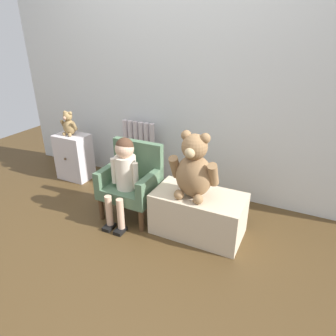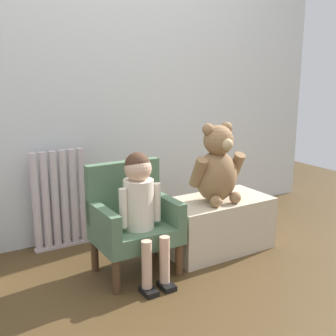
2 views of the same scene
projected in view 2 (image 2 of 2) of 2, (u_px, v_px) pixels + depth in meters
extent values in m
plane|color=#48341B|center=(201.00, 300.00, 2.18)|extent=(6.00, 6.00, 0.00)
cube|color=silver|center=(105.00, 64.00, 2.87)|extent=(3.80, 0.05, 2.40)
cylinder|color=beige|center=(36.00, 202.00, 2.68)|extent=(0.05, 0.05, 0.64)
cylinder|color=beige|center=(46.00, 201.00, 2.72)|extent=(0.05, 0.05, 0.64)
cylinder|color=beige|center=(55.00, 199.00, 2.75)|extent=(0.05, 0.05, 0.64)
cylinder|color=beige|center=(64.00, 198.00, 2.78)|extent=(0.05, 0.05, 0.64)
cylinder|color=beige|center=(74.00, 196.00, 2.81)|extent=(0.05, 0.05, 0.64)
cylinder|color=beige|center=(82.00, 195.00, 2.84)|extent=(0.05, 0.05, 0.64)
cube|color=beige|center=(63.00, 245.00, 2.84)|extent=(0.37, 0.05, 0.02)
cube|color=#4E6C50|center=(136.00, 234.00, 2.42)|extent=(0.46, 0.37, 0.10)
cube|color=#4E6C50|center=(123.00, 190.00, 2.50)|extent=(0.46, 0.06, 0.35)
cube|color=#4E6C50|center=(103.00, 220.00, 2.29)|extent=(0.06, 0.37, 0.14)
cube|color=#4E6C50|center=(166.00, 208.00, 2.50)|extent=(0.06, 0.37, 0.14)
cylinder|color=#4C331E|center=(116.00, 276.00, 2.23)|extent=(0.04, 0.04, 0.20)
cylinder|color=#4C331E|center=(179.00, 259.00, 2.43)|extent=(0.04, 0.04, 0.20)
cylinder|color=#4C331E|center=(95.00, 255.00, 2.48)|extent=(0.04, 0.04, 0.20)
cylinder|color=#4C331E|center=(153.00, 241.00, 2.68)|extent=(0.04, 0.04, 0.20)
cylinder|color=beige|center=(139.00, 204.00, 2.35)|extent=(0.17, 0.17, 0.28)
sphere|color=#D8AD8E|center=(138.00, 169.00, 2.30)|extent=(0.15, 0.15, 0.15)
sphere|color=#472D1E|center=(138.00, 165.00, 2.30)|extent=(0.14, 0.14, 0.14)
cylinder|color=#D8AD8E|center=(147.00, 264.00, 2.22)|extent=(0.06, 0.06, 0.27)
cube|color=black|center=(149.00, 291.00, 2.24)|extent=(0.07, 0.11, 0.03)
cylinder|color=#D8AD8E|center=(165.00, 260.00, 2.28)|extent=(0.06, 0.06, 0.27)
cube|color=black|center=(167.00, 286.00, 2.30)|extent=(0.07, 0.11, 0.03)
cylinder|color=beige|center=(123.00, 208.00, 2.28)|extent=(0.04, 0.04, 0.22)
cylinder|color=beige|center=(157.00, 202.00, 2.38)|extent=(0.04, 0.04, 0.22)
cube|color=beige|center=(217.00, 224.00, 2.77)|extent=(0.70, 0.38, 0.35)
ellipsoid|color=olive|center=(216.00, 176.00, 2.65)|extent=(0.28, 0.24, 0.33)
sphere|color=olive|center=(218.00, 140.00, 2.59)|extent=(0.19, 0.19, 0.19)
sphere|color=tan|center=(227.00, 145.00, 2.52)|extent=(0.08, 0.08, 0.08)
sphere|color=olive|center=(208.00, 129.00, 2.55)|extent=(0.08, 0.08, 0.08)
sphere|color=olive|center=(226.00, 128.00, 2.62)|extent=(0.08, 0.08, 0.08)
cylinder|color=olive|center=(198.00, 172.00, 2.56)|extent=(0.07, 0.14, 0.20)
cylinder|color=olive|center=(236.00, 166.00, 2.71)|extent=(0.07, 0.14, 0.20)
sphere|color=olive|center=(216.00, 201.00, 2.56)|extent=(0.08, 0.08, 0.08)
sphere|color=olive|center=(235.00, 198.00, 2.64)|extent=(0.08, 0.08, 0.08)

